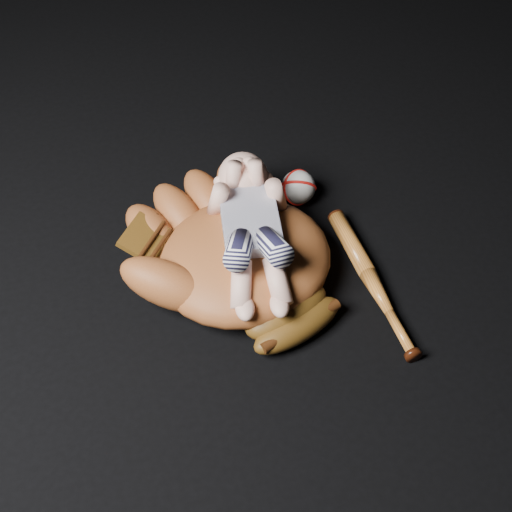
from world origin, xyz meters
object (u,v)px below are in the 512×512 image
Objects in this scene: baseball_glove at (244,253)px; baseball_bat at (372,282)px; newborn_baby at (252,230)px; baseball at (298,187)px.

baseball_glove is 0.26m from baseball_bat.
newborn_baby is 0.27m from baseball_bat.
newborn_baby reaches higher than baseball.
baseball_glove is 0.26m from baseball.
baseball_glove is at bearing -164.39° from newborn_baby.
baseball_bat is 5.04× the size of baseball.
baseball_bat is 0.29m from baseball.
baseball_glove is 1.29× the size of baseball_bat.
baseball is (0.18, 0.19, -0.04)m from baseball_glove.
baseball is at bearing 100.63° from baseball_bat.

